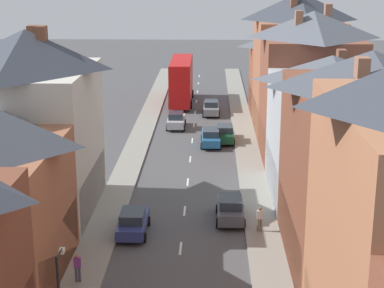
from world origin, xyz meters
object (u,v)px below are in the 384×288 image
Objects in this scene: car_parked_right_b at (230,209)px; pedestrian_mid_right at (77,266)px; car_parked_right_a at (133,222)px; car_far_grey at (225,133)px; car_near_silver at (176,120)px; car_mid_black at (211,107)px; double_decker_bus_lead at (181,80)px; car_parked_left_a at (211,137)px; pedestrian_far_left at (260,218)px.

car_parked_right_b is 12.25m from pedestrian_mid_right.
car_parked_right_a is at bearing 71.92° from pedestrian_mid_right.
car_far_grey is 19.30m from car_parked_right_b.
car_mid_black is (3.60, 6.10, -0.00)m from car_near_silver.
pedestrian_mid_right is (-3.46, -45.37, -1.78)m from double_decker_bus_lead.
car_mid_black is at bearing 81.52° from car_parked_right_a.
double_decker_bus_lead is 45.54m from pedestrian_mid_right.
car_far_grey is (1.30, 1.23, 0.02)m from car_parked_left_a.
car_far_grey is (6.20, 21.61, 0.03)m from car_parked_right_a.
double_decker_bus_lead is at bearing 99.91° from pedestrian_far_left.
car_near_silver is 0.99× the size of car_parked_right_a.
double_decker_bus_lead is 2.72× the size of car_parked_right_b.
car_parked_left_a is 18.11m from car_parked_right_b.
pedestrian_far_left is (3.10, -32.51, 0.20)m from car_mid_black.
car_parked_right_b reaches higher than car_parked_right_a.
car_parked_left_a is at bearing -78.88° from double_decker_bus_lead.
car_parked_right_b reaches higher than car_near_silver.
car_mid_black is 11.33m from car_far_grey.
car_parked_right_a is 2.59× the size of pedestrian_far_left.
car_near_silver is at bearing -120.55° from car_mid_black.
car_parked_right_b is (1.30, -18.07, 0.02)m from car_parked_left_a.
car_near_silver is at bearing 87.22° from car_parked_right_a.
pedestrian_mid_right reaches higher than car_near_silver.
car_parked_left_a is at bearing -136.61° from car_far_grey.
car_far_grey is (4.91, -17.13, -1.98)m from double_decker_bus_lead.
car_near_silver is 27.25m from pedestrian_far_left.
car_parked_left_a is at bearing 94.12° from car_parked_right_b.
car_near_silver reaches higher than car_mid_black.
double_decker_bus_lead is at bearing 105.99° from car_far_grey.
car_parked_right_a is 8.01m from pedestrian_far_left.
car_near_silver is at bearing 84.07° from pedestrian_mid_right.
double_decker_bus_lead is at bearing 90.04° from car_near_silver.
car_far_grey is at bearing 94.83° from pedestrian_far_left.
car_near_silver is at bearing 119.43° from car_parked_left_a.
car_parked_right_a is at bearing -91.91° from double_decker_bus_lead.
car_parked_right_b reaches higher than car_mid_black.
car_far_grey is 21.33m from pedestrian_far_left.
double_decker_bus_lead is 17.93m from car_far_grey.
car_mid_black is 2.85× the size of pedestrian_mid_right.
car_parked_left_a is (3.60, -6.38, -0.02)m from car_near_silver.
car_mid_black reaches higher than car_parked_right_a.
pedestrian_mid_right is 12.33m from pedestrian_far_left.
pedestrian_far_left is (6.70, -38.39, -1.78)m from double_decker_bus_lead.
pedestrian_mid_right is (-7.07, -27.01, 0.22)m from car_parked_left_a.
car_near_silver is 7.11m from car_far_grey.
double_decker_bus_lead is 7.18m from car_mid_black.
car_parked_left_a is 12.48m from car_mid_black.
car_parked_right_b is at bearing -85.88° from car_parked_left_a.
car_mid_black is 2.85× the size of pedestrian_far_left.
pedestrian_far_left reaches higher than car_near_silver.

